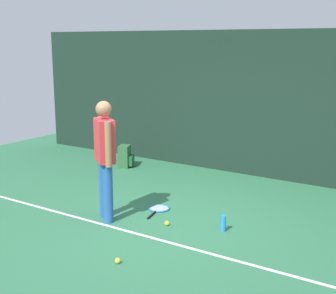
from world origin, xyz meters
TOP-DOWN VIEW (x-y plane):
  - ground_plane at (0.00, 0.00)m, footprint 12.00×12.00m
  - back_fence at (0.00, 3.00)m, footprint 10.00×0.10m
  - court_line at (0.00, -0.49)m, footprint 9.00×0.05m
  - tennis_player at (-0.59, -0.30)m, footprint 0.45×0.42m
  - tennis_racket at (-0.19, 0.42)m, footprint 0.39×0.64m
  - backpack at (-2.17, 2.13)m, footprint 0.36×0.35m
  - tennis_ball_near_player at (0.27, -0.03)m, footprint 0.07×0.07m
  - tennis_ball_by_fence at (0.43, -1.30)m, footprint 0.07×0.07m
  - water_bottle at (1.01, 0.22)m, footprint 0.07×0.07m

SIDE VIEW (x-z plane):
  - ground_plane at x=0.00m, z-range 0.00..0.00m
  - court_line at x=0.00m, z-range 0.00..0.00m
  - tennis_racket at x=-0.19m, z-range 0.00..0.03m
  - tennis_ball_near_player at x=0.27m, z-range 0.00..0.07m
  - tennis_ball_by_fence at x=0.43m, z-range 0.00..0.07m
  - water_bottle at x=1.01m, z-range 0.00..0.22m
  - backpack at x=-2.17m, z-range -0.01..0.43m
  - tennis_player at x=-0.59m, z-range 0.12..1.82m
  - back_fence at x=0.00m, z-range 0.00..2.70m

